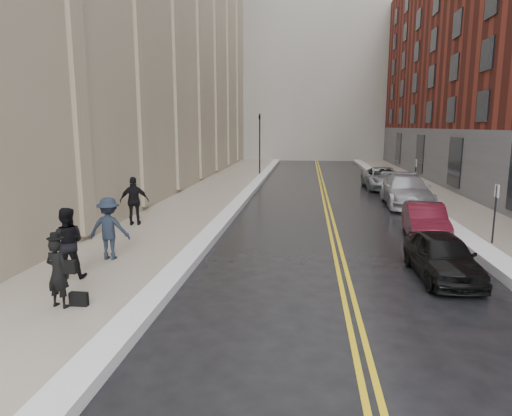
% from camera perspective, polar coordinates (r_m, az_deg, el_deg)
% --- Properties ---
extents(ground, '(160.00, 160.00, 0.00)m').
position_cam_1_polar(ground, '(9.42, -3.02, -16.24)').
color(ground, black).
rests_on(ground, ground).
extents(sidewalk_left, '(4.00, 64.00, 0.15)m').
position_cam_1_polar(sidewalk_left, '(25.36, -7.14, 0.79)').
color(sidewalk_left, gray).
rests_on(sidewalk_left, ground).
extents(sidewalk_right, '(3.00, 64.00, 0.15)m').
position_cam_1_polar(sidewalk_right, '(25.80, 23.44, 0.18)').
color(sidewalk_right, gray).
rests_on(sidewalk_right, ground).
extents(lane_stripe_a, '(0.12, 64.00, 0.01)m').
position_cam_1_polar(lane_stripe_a, '(24.69, 8.58, 0.33)').
color(lane_stripe_a, gold).
rests_on(lane_stripe_a, ground).
extents(lane_stripe_b, '(0.12, 64.00, 0.01)m').
position_cam_1_polar(lane_stripe_b, '(24.70, 9.14, 0.32)').
color(lane_stripe_b, gold).
rests_on(lane_stripe_b, ground).
extents(snow_ridge_left, '(0.70, 60.80, 0.26)m').
position_cam_1_polar(snow_ridge_left, '(24.92, -1.99, 0.83)').
color(snow_ridge_left, white).
rests_on(snow_ridge_left, ground).
extents(snow_ridge_right, '(0.85, 60.80, 0.30)m').
position_cam_1_polar(snow_ridge_right, '(25.31, 19.45, 0.44)').
color(snow_ridge_right, white).
rests_on(snow_ridge_right, ground).
extents(tower_far_right, '(22.00, 18.00, 44.00)m').
position_cam_1_polar(tower_far_right, '(77.45, 17.02, 23.10)').
color(tower_far_right, slate).
rests_on(tower_far_right, ground).
extents(traffic_signal, '(0.18, 0.15, 5.20)m').
position_cam_1_polar(traffic_signal, '(38.54, 0.46, 8.57)').
color(traffic_signal, black).
rests_on(traffic_signal, ground).
extents(parking_sign_near, '(0.06, 0.35, 2.23)m').
position_cam_1_polar(parking_sign_near, '(17.78, 27.72, -0.15)').
color(parking_sign_near, black).
rests_on(parking_sign_near, ground).
extents(parking_sign_far, '(0.06, 0.35, 2.23)m').
position_cam_1_polar(parking_sign_far, '(29.19, 19.29, 4.07)').
color(parking_sign_far, black).
rests_on(parking_sign_far, ground).
extents(car_black, '(1.62, 3.78, 1.27)m').
position_cam_1_polar(car_black, '(13.75, 22.26, -5.56)').
color(car_black, black).
rests_on(car_black, ground).
extents(car_maroon, '(1.73, 4.03, 1.29)m').
position_cam_1_polar(car_maroon, '(18.48, 20.37, -1.51)').
color(car_maroon, '#400B16').
rests_on(car_maroon, ground).
extents(car_silver_near, '(2.42, 5.64, 1.62)m').
position_cam_1_polar(car_silver_near, '(25.54, 18.25, 2.09)').
color(car_silver_near, '#A4A6AC').
rests_on(car_silver_near, ground).
extents(car_silver_far, '(2.49, 5.23, 1.44)m').
position_cam_1_polar(car_silver_far, '(31.91, 15.62, 3.60)').
color(car_silver_far, gray).
rests_on(car_silver_far, ground).
extents(pedestrian_main, '(0.65, 0.50, 1.60)m').
position_cam_1_polar(pedestrian_main, '(11.24, -23.53, -7.46)').
color(pedestrian_main, black).
rests_on(pedestrian_main, sidewalk_left).
extents(pedestrian_a, '(1.13, 1.00, 1.93)m').
position_cam_1_polar(pedestrian_a, '(13.20, -22.60, -4.08)').
color(pedestrian_a, black).
rests_on(pedestrian_a, sidewalk_left).
extents(pedestrian_b, '(1.28, 0.78, 1.92)m').
position_cam_1_polar(pedestrian_b, '(14.66, -17.88, -2.44)').
color(pedestrian_b, '#19212E').
rests_on(pedestrian_b, sidewalk_left).
extents(pedestrian_c, '(1.25, 0.74, 2.00)m').
position_cam_1_polar(pedestrian_c, '(19.44, -14.96, 0.86)').
color(pedestrian_c, black).
rests_on(pedestrian_c, sidewalk_left).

